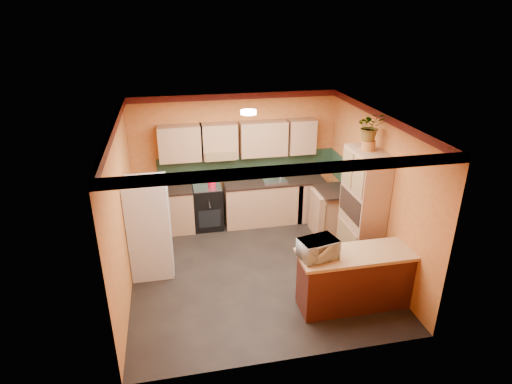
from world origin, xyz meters
The scene contains 15 objects.
room_shell centered at (0.02, 0.28, 2.09)m, with size 4.24×4.24×2.72m.
base_cabinets_back centered at (-0.02, 1.80, 0.44)m, with size 3.65×0.60×0.88m, color tan.
countertop_back centered at (-0.02, 1.80, 0.90)m, with size 3.65×0.62×0.04m, color black.
stove centered at (-0.64, 1.80, 0.46)m, with size 0.58×0.58×0.91m, color black.
kettle centered at (-0.54, 1.75, 1.00)m, with size 0.17×0.17×0.18m, color red, non-canonical shape.
sink centered at (0.76, 1.80, 0.94)m, with size 0.48×0.40×0.03m, color silver.
base_cabinets_right centered at (1.80, 1.08, 0.44)m, with size 0.60×0.80×0.88m, color tan.
countertop_right centered at (1.80, 1.08, 0.90)m, with size 0.62×0.80×0.04m, color black.
fridge centered at (-1.75, 0.37, 0.85)m, with size 0.68×0.66×1.70m, color silver.
pantry centered at (1.85, -0.09, 1.05)m, with size 0.48×0.90×2.10m, color tan.
fern_pot centered at (1.85, -0.04, 2.18)m, with size 0.22×0.22×0.16m, color #A55E28.
fern centered at (1.85, -0.04, 2.49)m, with size 0.42×0.36×0.46m, color tan.
breakfast_bar centered at (1.34, -1.21, 0.44)m, with size 1.80×0.55×0.88m, color #481B10.
bar_top centered at (1.34, -1.21, 0.91)m, with size 1.90×0.65×0.05m, color tan.
microwave centered at (0.65, -1.21, 1.08)m, with size 0.53×0.36×0.29m, color silver.
Camera 1 is at (-1.27, -6.18, 4.25)m, focal length 30.00 mm.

